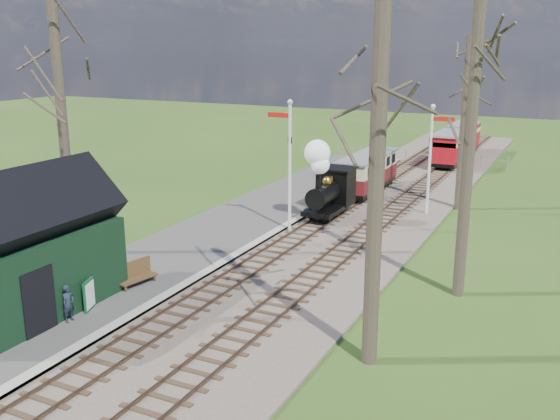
{
  "coord_description": "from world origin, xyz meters",
  "views": [
    {
      "loc": [
        11.22,
        -9.24,
        8.63
      ],
      "look_at": [
        -0.35,
        14.27,
        1.6
      ],
      "focal_mm": 40.0,
      "sensor_mm": 36.0,
      "label": 1
    }
  ],
  "objects_px": {
    "red_carriage_b": "(463,138)",
    "coach": "(367,171)",
    "semaphore_far": "(432,151)",
    "person": "(68,303)",
    "locomotive": "(328,183)",
    "sign_board": "(89,295)",
    "red_carriage_a": "(449,148)",
    "semaphore_near": "(288,157)",
    "bench": "(135,274)",
    "station_shed": "(25,251)"
  },
  "relations": [
    {
      "from": "semaphore_far",
      "to": "person",
      "type": "height_order",
      "value": "semaphore_far"
    },
    {
      "from": "person",
      "to": "sign_board",
      "type": "bearing_deg",
      "value": 4.91
    },
    {
      "from": "red_carriage_a",
      "to": "semaphore_far",
      "type": "bearing_deg",
      "value": -82.55
    },
    {
      "from": "semaphore_far",
      "to": "red_carriage_b",
      "type": "bearing_deg",
      "value": 95.31
    },
    {
      "from": "semaphore_far",
      "to": "person",
      "type": "relative_size",
      "value": 4.75
    },
    {
      "from": "semaphore_near",
      "to": "red_carriage_a",
      "type": "height_order",
      "value": "semaphore_near"
    },
    {
      "from": "semaphore_far",
      "to": "person",
      "type": "xyz_separation_m",
      "value": [
        -6.99,
        -18.04,
        -2.55
      ]
    },
    {
      "from": "coach",
      "to": "locomotive",
      "type": "bearing_deg",
      "value": -90.11
    },
    {
      "from": "semaphore_near",
      "to": "sign_board",
      "type": "xyz_separation_m",
      "value": [
        -1.9,
        -11.08,
        -2.9
      ]
    },
    {
      "from": "station_shed",
      "to": "bench",
      "type": "relative_size",
      "value": 3.94
    },
    {
      "from": "coach",
      "to": "red_carriage_a",
      "type": "relative_size",
      "value": 1.37
    },
    {
      "from": "coach",
      "to": "red_carriage_b",
      "type": "xyz_separation_m",
      "value": [
        2.6,
        15.96,
        0.02
      ]
    },
    {
      "from": "semaphore_near",
      "to": "red_carriage_a",
      "type": "xyz_separation_m",
      "value": [
        3.37,
        19.57,
        -2.23
      ]
    },
    {
      "from": "locomotive",
      "to": "sign_board",
      "type": "height_order",
      "value": "locomotive"
    },
    {
      "from": "semaphore_far",
      "to": "locomotive",
      "type": "xyz_separation_m",
      "value": [
        -4.39,
        -2.94,
        -1.48
      ]
    },
    {
      "from": "coach",
      "to": "bench",
      "type": "xyz_separation_m",
      "value": [
        -2.73,
        -17.8,
        -0.77
      ]
    },
    {
      "from": "coach",
      "to": "sign_board",
      "type": "height_order",
      "value": "coach"
    },
    {
      "from": "semaphore_near",
      "to": "red_carriage_b",
      "type": "distance_m",
      "value": 25.4
    },
    {
      "from": "semaphore_near",
      "to": "semaphore_far",
      "type": "relative_size",
      "value": 1.09
    },
    {
      "from": "sign_board",
      "to": "red_carriage_a",
      "type": "bearing_deg",
      "value": 80.25
    },
    {
      "from": "red_carriage_b",
      "to": "coach",
      "type": "bearing_deg",
      "value": -99.26
    },
    {
      "from": "coach",
      "to": "person",
      "type": "xyz_separation_m",
      "value": [
        -2.61,
        -21.16,
        -0.58
      ]
    },
    {
      "from": "semaphore_far",
      "to": "locomotive",
      "type": "height_order",
      "value": "semaphore_far"
    },
    {
      "from": "semaphore_near",
      "to": "red_carriage_b",
      "type": "bearing_deg",
      "value": 82.35
    },
    {
      "from": "station_shed",
      "to": "red_carriage_a",
      "type": "distance_m",
      "value": 32.33
    },
    {
      "from": "red_carriage_b",
      "to": "bench",
      "type": "relative_size",
      "value": 2.94
    },
    {
      "from": "locomotive",
      "to": "coach",
      "type": "height_order",
      "value": "locomotive"
    },
    {
      "from": "semaphore_far",
      "to": "red_carriage_a",
      "type": "relative_size",
      "value": 1.21
    },
    {
      "from": "red_carriage_b",
      "to": "person",
      "type": "xyz_separation_m",
      "value": [
        -5.21,
        -37.11,
        -0.59
      ]
    },
    {
      "from": "locomotive",
      "to": "red_carriage_a",
      "type": "xyz_separation_m",
      "value": [
        2.61,
        16.51,
        -0.48
      ]
    },
    {
      "from": "station_shed",
      "to": "person",
      "type": "xyz_separation_m",
      "value": [
        1.69,
        -0.04,
        -1.47
      ]
    },
    {
      "from": "bench",
      "to": "person",
      "type": "bearing_deg",
      "value": -87.94
    },
    {
      "from": "person",
      "to": "locomotive",
      "type": "bearing_deg",
      "value": -8.07
    },
    {
      "from": "semaphore_near",
      "to": "person",
      "type": "bearing_deg",
      "value": -98.7
    },
    {
      "from": "semaphore_far",
      "to": "locomotive",
      "type": "relative_size",
      "value": 1.42
    },
    {
      "from": "red_carriage_a",
      "to": "red_carriage_b",
      "type": "relative_size",
      "value": 1.0
    },
    {
      "from": "locomotive",
      "to": "bench",
      "type": "distance_m",
      "value": 12.12
    },
    {
      "from": "coach",
      "to": "red_carriage_b",
      "type": "relative_size",
      "value": 1.37
    },
    {
      "from": "red_carriage_a",
      "to": "red_carriage_b",
      "type": "distance_m",
      "value": 5.5
    },
    {
      "from": "red_carriage_a",
      "to": "bench",
      "type": "distance_m",
      "value": 28.76
    },
    {
      "from": "red_carriage_a",
      "to": "station_shed",
      "type": "bearing_deg",
      "value": -102.32
    },
    {
      "from": "semaphore_near",
      "to": "red_carriage_a",
      "type": "distance_m",
      "value": 19.98
    },
    {
      "from": "locomotive",
      "to": "red_carriage_b",
      "type": "bearing_deg",
      "value": 83.23
    },
    {
      "from": "semaphore_far",
      "to": "semaphore_near",
      "type": "bearing_deg",
      "value": -130.6
    },
    {
      "from": "station_shed",
      "to": "person",
      "type": "distance_m",
      "value": 2.23
    },
    {
      "from": "station_shed",
      "to": "coach",
      "type": "relative_size",
      "value": 0.98
    },
    {
      "from": "semaphore_near",
      "to": "person",
      "type": "relative_size",
      "value": 5.16
    },
    {
      "from": "semaphore_near",
      "to": "person",
      "type": "distance_m",
      "value": 12.5
    },
    {
      "from": "semaphore_near",
      "to": "red_carriage_a",
      "type": "relative_size",
      "value": 1.32
    },
    {
      "from": "semaphore_near",
      "to": "red_carriage_b",
      "type": "relative_size",
      "value": 1.32
    }
  ]
}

